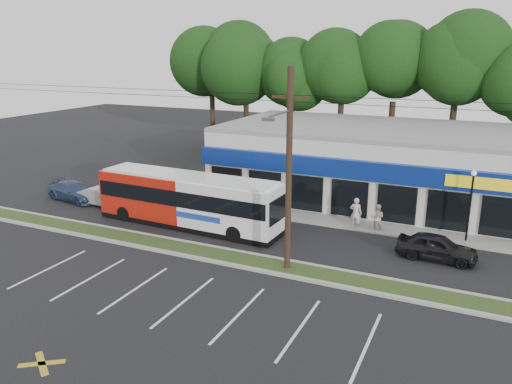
{
  "coord_description": "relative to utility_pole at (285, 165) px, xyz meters",
  "views": [
    {
      "loc": [
        11.33,
        -20.68,
        10.71
      ],
      "look_at": [
        -0.59,
        5.0,
        2.6
      ],
      "focal_mm": 35.0,
      "sensor_mm": 36.0,
      "label": 1
    }
  ],
  "objects": [
    {
      "name": "grass_strip",
      "position": [
        -2.83,
        0.07,
        -5.35
      ],
      "size": [
        40.0,
        1.6,
        0.12
      ],
      "primitive_type": "cube",
      "color": "#253B18",
      "rests_on": "ground"
    },
    {
      "name": "strip_mall",
      "position": [
        2.67,
        14.99,
        -2.76
      ],
      "size": [
        25.0,
        12.55,
        5.3
      ],
      "color": "silver",
      "rests_on": "ground"
    },
    {
      "name": "curb_north",
      "position": [
        -2.83,
        0.92,
        -5.34
      ],
      "size": [
        40.0,
        0.25,
        0.14
      ],
      "primitive_type": "cube",
      "color": "#9E9E93",
      "rests_on": "ground"
    },
    {
      "name": "lamp_post",
      "position": [
        8.17,
        7.87,
        -2.74
      ],
      "size": [
        0.3,
        0.3,
        4.25
      ],
      "color": "black",
      "rests_on": "ground"
    },
    {
      "name": "car_blue",
      "position": [
        -18.46,
        4.73,
        -4.74
      ],
      "size": [
        4.87,
        2.55,
        1.35
      ],
      "primitive_type": "imported",
      "rotation": [
        0.0,
        0.0,
        1.42
      ],
      "color": "navy",
      "rests_on": "ground"
    },
    {
      "name": "sidewalk",
      "position": [
        2.17,
        8.07,
        -5.36
      ],
      "size": [
        32.0,
        2.2,
        0.1
      ],
      "primitive_type": "cube",
      "color": "#9E9E93",
      "rests_on": "ground"
    },
    {
      "name": "ground",
      "position": [
        -2.83,
        -0.93,
        -5.41
      ],
      "size": [
        120.0,
        120.0,
        0.0
      ],
      "primitive_type": "plane",
      "color": "black",
      "rests_on": "ground"
    },
    {
      "name": "tree_line",
      "position": [
        1.17,
        25.07,
        3.0
      ],
      "size": [
        46.76,
        6.76,
        11.83
      ],
      "color": "black",
      "rests_on": "ground"
    },
    {
      "name": "pedestrian_a",
      "position": [
        1.79,
        7.52,
        -4.43
      ],
      "size": [
        0.72,
        0.48,
        1.96
      ],
      "primitive_type": "imported",
      "rotation": [
        0.0,
        0.0,
        3.16
      ],
      "color": "beige",
      "rests_on": "ground"
    },
    {
      "name": "curb_south",
      "position": [
        -2.83,
        -0.78,
        -5.34
      ],
      "size": [
        40.0,
        0.25,
        0.14
      ],
      "primitive_type": "cube",
      "color": "#9E9E93",
      "rests_on": "ground"
    },
    {
      "name": "metrobus",
      "position": [
        -7.83,
        3.57,
        -3.67
      ],
      "size": [
        12.32,
        3.01,
        3.29
      ],
      "rotation": [
        0.0,
        0.0,
        -0.04
      ],
      "color": "#AF1A0D",
      "rests_on": "ground"
    },
    {
      "name": "utility_pole",
      "position": [
        0.0,
        0.0,
        0.0
      ],
      "size": [
        50.0,
        2.77,
        10.0
      ],
      "color": "black",
      "rests_on": "ground"
    },
    {
      "name": "car_dark",
      "position": [
        6.86,
        4.57,
        -4.72
      ],
      "size": [
        4.16,
        1.82,
        1.39
      ],
      "primitive_type": "imported",
      "rotation": [
        0.0,
        0.0,
        1.53
      ],
      "color": "black",
      "rests_on": "ground"
    },
    {
      "name": "car_silver",
      "position": [
        -15.47,
        4.59,
        -4.75
      ],
      "size": [
        4.08,
        1.57,
        1.33
      ],
      "primitive_type": "imported",
      "rotation": [
        0.0,
        0.0,
        1.53
      ],
      "color": "#AEB0B6",
      "rests_on": "ground"
    },
    {
      "name": "pedestrian_b",
      "position": [
        3.09,
        7.57,
        -4.56
      ],
      "size": [
        0.86,
        0.69,
        1.71
      ],
      "primitive_type": "imported",
      "rotation": [
        0.0,
        0.0,
        3.19
      ],
      "color": "#B6A9A3",
      "rests_on": "ground"
    }
  ]
}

